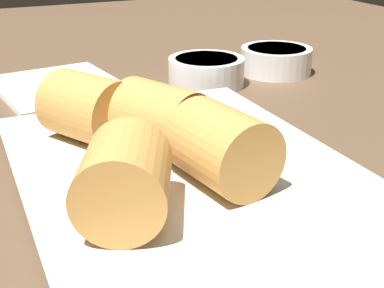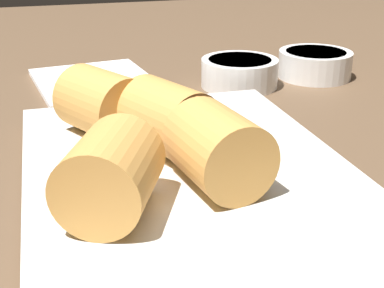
{
  "view_description": "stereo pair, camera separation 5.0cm",
  "coord_description": "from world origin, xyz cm",
  "px_view_note": "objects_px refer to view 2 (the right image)",
  "views": [
    {
      "loc": [
        31.09,
        -15.89,
        20.33
      ],
      "look_at": [
        0.06,
        -1.86,
        5.65
      ],
      "focal_mm": 50.0,
      "sensor_mm": 36.0,
      "label": 1
    },
    {
      "loc": [
        32.81,
        -11.18,
        20.33
      ],
      "look_at": [
        0.06,
        -1.86,
        5.65
      ],
      "focal_mm": 50.0,
      "sensor_mm": 36.0,
      "label": 2
    }
  ],
  "objects_px": {
    "dipping_bowl_near": "(239,72)",
    "napkin": "(95,82)",
    "serving_plate": "(192,181)",
    "dipping_bowl_far": "(315,63)"
  },
  "relations": [
    {
      "from": "dipping_bowl_far",
      "to": "napkin",
      "type": "distance_m",
      "value": 0.26
    },
    {
      "from": "dipping_bowl_far",
      "to": "napkin",
      "type": "xyz_separation_m",
      "value": [
        -0.04,
        -0.26,
        -0.01
      ]
    },
    {
      "from": "serving_plate",
      "to": "dipping_bowl_near",
      "type": "relative_size",
      "value": 3.83
    },
    {
      "from": "serving_plate",
      "to": "dipping_bowl_far",
      "type": "height_order",
      "value": "dipping_bowl_far"
    },
    {
      "from": "dipping_bowl_near",
      "to": "napkin",
      "type": "distance_m",
      "value": 0.17
    },
    {
      "from": "dipping_bowl_far",
      "to": "serving_plate",
      "type": "bearing_deg",
      "value": -42.92
    },
    {
      "from": "dipping_bowl_near",
      "to": "napkin",
      "type": "bearing_deg",
      "value": -108.47
    },
    {
      "from": "dipping_bowl_near",
      "to": "dipping_bowl_far",
      "type": "bearing_deg",
      "value": 95.79
    },
    {
      "from": "dipping_bowl_far",
      "to": "dipping_bowl_near",
      "type": "bearing_deg",
      "value": -84.21
    },
    {
      "from": "dipping_bowl_far",
      "to": "napkin",
      "type": "relative_size",
      "value": 0.52
    }
  ]
}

